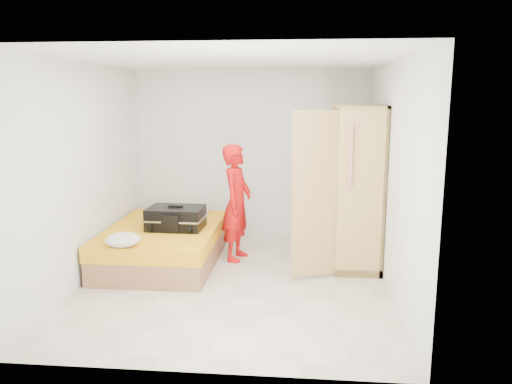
# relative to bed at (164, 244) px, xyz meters

# --- Properties ---
(room) EXTENTS (4.00, 4.02, 2.60)m
(room) POSITION_rel_bed_xyz_m (1.05, -0.66, 1.05)
(room) COLOR beige
(room) RESTS_ON ground
(bed) EXTENTS (1.42, 2.02, 0.50)m
(bed) POSITION_rel_bed_xyz_m (0.00, 0.00, 0.00)
(bed) COLOR #926042
(bed) RESTS_ON ground
(wardrobe) EXTENTS (1.13, 1.42, 2.10)m
(wardrobe) POSITION_rel_bed_xyz_m (2.50, 0.19, 0.75)
(wardrobe) COLOR #D5BB68
(wardrobe) RESTS_ON ground
(person) EXTENTS (0.48, 0.64, 1.58)m
(person) POSITION_rel_bed_xyz_m (0.96, 0.25, 0.54)
(person) COLOR red
(person) RESTS_ON ground
(suitcase) EXTENTS (0.75, 0.57, 0.31)m
(suitcase) POSITION_rel_bed_xyz_m (0.19, -0.07, 0.39)
(suitcase) COLOR black
(suitcase) RESTS_ON bed
(round_cushion) EXTENTS (0.40, 0.40, 0.15)m
(round_cushion) POSITION_rel_bed_xyz_m (-0.22, -0.90, 0.33)
(round_cushion) COLOR beige
(round_cushion) RESTS_ON bed
(pillow) EXTENTS (0.65, 0.43, 0.11)m
(pillow) POSITION_rel_bed_xyz_m (0.14, 0.85, 0.30)
(pillow) COLOR beige
(pillow) RESTS_ON bed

